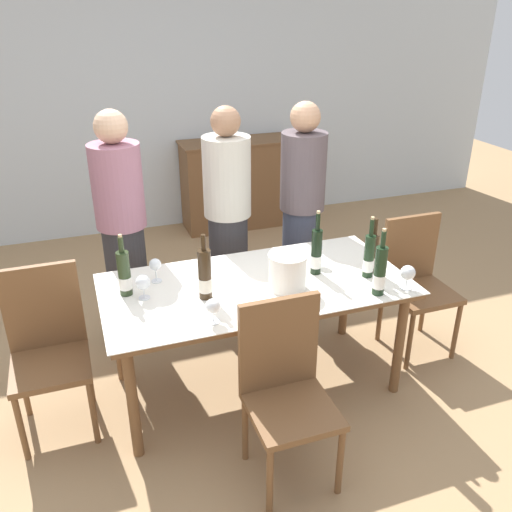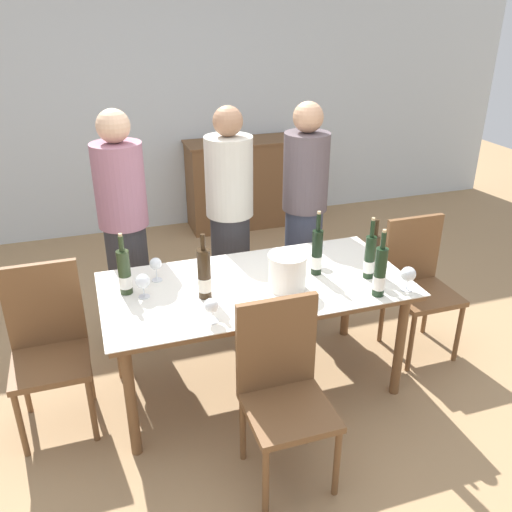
% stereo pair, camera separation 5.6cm
% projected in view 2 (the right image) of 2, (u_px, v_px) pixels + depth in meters
% --- Properties ---
extents(ground_plane, '(12.00, 12.00, 0.00)m').
position_uv_depth(ground_plane, '(256.00, 384.00, 3.53)').
color(ground_plane, '#A37F56').
extents(back_wall, '(8.00, 0.10, 2.80)m').
position_uv_depth(back_wall, '(164.00, 94.00, 5.48)').
color(back_wall, silver).
rests_on(back_wall, ground_plane).
extents(sideboard_cabinet, '(1.26, 0.46, 0.94)m').
position_uv_depth(sideboard_cabinet, '(246.00, 183.00, 5.85)').
color(sideboard_cabinet, brown).
rests_on(sideboard_cabinet, ground_plane).
extents(dining_table, '(1.81, 0.89, 0.74)m').
position_uv_depth(dining_table, '(256.00, 294.00, 3.24)').
color(dining_table, brown).
rests_on(dining_table, ground_plane).
extents(ice_bucket, '(0.23, 0.23, 0.22)m').
position_uv_depth(ice_bucket, '(287.00, 271.00, 3.11)').
color(ice_bucket, white).
rests_on(ice_bucket, dining_table).
extents(wine_bottle_0, '(0.07, 0.07, 0.41)m').
position_uv_depth(wine_bottle_0, '(317.00, 253.00, 3.27)').
color(wine_bottle_0, black).
rests_on(wine_bottle_0, dining_table).
extents(wine_bottle_1, '(0.08, 0.08, 0.39)m').
position_uv_depth(wine_bottle_1, '(204.00, 275.00, 3.01)').
color(wine_bottle_1, '#332314').
rests_on(wine_bottle_1, dining_table).
extents(wine_bottle_2, '(0.07, 0.07, 0.40)m').
position_uv_depth(wine_bottle_2, '(380.00, 273.00, 3.03)').
color(wine_bottle_2, black).
rests_on(wine_bottle_2, dining_table).
extents(wine_bottle_3, '(0.07, 0.07, 0.35)m').
position_uv_depth(wine_bottle_3, '(373.00, 254.00, 3.29)').
color(wine_bottle_3, '#332314').
rests_on(wine_bottle_3, dining_table).
extents(wine_bottle_4, '(0.07, 0.07, 0.37)m').
position_uv_depth(wine_bottle_4, '(125.00, 273.00, 3.05)').
color(wine_bottle_4, '#28381E').
rests_on(wine_bottle_4, dining_table).
extents(wine_bottle_5, '(0.06, 0.06, 0.39)m').
position_uv_depth(wine_bottle_5, '(370.00, 258.00, 3.23)').
color(wine_bottle_5, black).
rests_on(wine_bottle_5, dining_table).
extents(wine_glass_0, '(0.07, 0.07, 0.15)m').
position_uv_depth(wine_glass_0, '(318.00, 249.00, 3.40)').
color(wine_glass_0, white).
rests_on(wine_glass_0, dining_table).
extents(wine_glass_1, '(0.08, 0.08, 0.14)m').
position_uv_depth(wine_glass_1, '(143.00, 282.00, 3.02)').
color(wine_glass_1, white).
rests_on(wine_glass_1, dining_table).
extents(wine_glass_2, '(0.08, 0.08, 0.14)m').
position_uv_depth(wine_glass_2, '(211.00, 306.00, 2.79)').
color(wine_glass_2, white).
rests_on(wine_glass_2, dining_table).
extents(wine_glass_3, '(0.09, 0.09, 0.15)m').
position_uv_depth(wine_glass_3, '(408.00, 275.00, 3.10)').
color(wine_glass_3, white).
rests_on(wine_glass_3, dining_table).
extents(wine_glass_4, '(0.07, 0.07, 0.15)m').
position_uv_depth(wine_glass_4, '(156.00, 264.00, 3.20)').
color(wine_glass_4, white).
rests_on(wine_glass_4, dining_table).
extents(chair_right_end, '(0.42, 0.42, 0.95)m').
position_uv_depth(chair_right_end, '(418.00, 277.00, 3.71)').
color(chair_right_end, brown).
rests_on(chair_right_end, ground_plane).
extents(chair_near_front, '(0.42, 0.42, 0.96)m').
position_uv_depth(chair_near_front, '(283.00, 382.00, 2.70)').
color(chair_near_front, brown).
rests_on(chair_near_front, ground_plane).
extents(chair_left_end, '(0.42, 0.42, 0.97)m').
position_uv_depth(chair_left_end, '(48.00, 339.00, 3.03)').
color(chair_left_end, brown).
rests_on(chair_left_end, ground_plane).
extents(person_host, '(0.33, 0.33, 1.67)m').
position_uv_depth(person_host, '(125.00, 233.00, 3.65)').
color(person_host, '#2D2D33').
rests_on(person_host, ground_plane).
extents(person_guest_left, '(0.33, 0.33, 1.65)m').
position_uv_depth(person_guest_left, '(230.00, 224.00, 3.84)').
color(person_guest_left, '#2D2D33').
rests_on(person_guest_left, ground_plane).
extents(person_guest_right, '(0.33, 0.33, 1.64)m').
position_uv_depth(person_guest_right, '(304.00, 213.00, 4.03)').
color(person_guest_right, '#383F56').
rests_on(person_guest_right, ground_plane).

